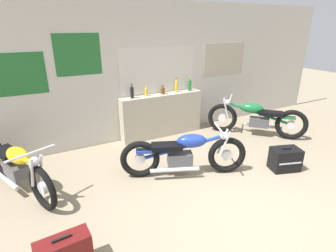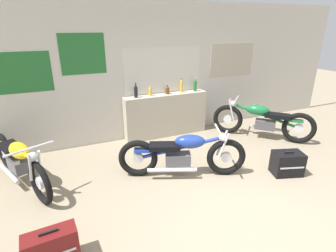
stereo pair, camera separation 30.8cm
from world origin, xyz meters
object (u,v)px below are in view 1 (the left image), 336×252
Objects in this scene: motorcycle_green at (256,118)px; motorcycle_blue at (184,153)px; bottle_leftmost at (132,92)px; bottle_center at (163,90)px; hard_case_black at (285,159)px; bottle_rightmost at (190,85)px; bottle_left_center at (146,92)px; motorcycle_yellow at (17,166)px; bottle_right_center at (176,86)px.

motorcycle_blue is (-2.28, -0.68, -0.01)m from motorcycle_green.
bottle_center is at bearing 1.44° from bottle_leftmost.
motorcycle_green reaches higher than hard_case_black.
bottle_center is 0.59× the size of bottle_rightmost.
hard_case_black is (1.50, -2.38, -0.84)m from bottle_left_center.
motorcycle_green is (2.18, -1.02, -0.63)m from bottle_left_center.
motorcycle_yellow is 3.58× the size of hard_case_black.
motorcycle_green is at bearing -41.79° from bottle_rightmost.
hard_case_black is at bearing -57.76° from bottle_left_center.
bottle_left_center reaches higher than motorcycle_blue.
bottle_leftmost is at bearing -179.80° from bottle_rightmost.
motorcycle_blue is at bearing -82.52° from bottle_leftmost.
bottle_left_center is 0.13× the size of motorcycle_green.
bottle_rightmost is (1.38, 0.00, 0.00)m from bottle_leftmost.
motorcycle_yellow is 2.51m from motorcycle_blue.
bottle_right_center is at bearing 144.74° from motorcycle_green.
bottle_rightmost is (0.33, -0.03, -0.00)m from bottle_right_center.
bottle_left_center is at bearing -179.72° from bottle_right_center.
motorcycle_yellow is 1.19× the size of motorcycle_green.
hard_case_black is at bearing -64.82° from bottle_center.
bottle_left_center is 0.66× the size of bottle_right_center.
motorcycle_green is 2.99× the size of hard_case_black.
bottle_center is at bearing 178.90° from bottle_rightmost.
bottle_left_center is 2.49m from motorcycle_green.
bottle_right_center is at bearing 15.85° from motorcycle_yellow.
bottle_center is 2.75m from hard_case_black.
bottle_right_center is 0.59× the size of hard_case_black.
bottle_leftmost is 3.10m from hard_case_black.
bottle_center reaches higher than motorcycle_blue.
motorcycle_green is at bearing 16.63° from motorcycle_blue.
bottle_rightmost is 2.55m from hard_case_black.
bottle_left_center is 1.16× the size of bottle_center.
motorcycle_blue is 1.75m from hard_case_black.
motorcycle_yellow is at bearing -157.85° from bottle_leftmost.
hard_case_black is at bearing -72.05° from bottle_right_center.
bottle_left_center is 0.11× the size of motorcycle_yellow.
hard_case_black is at bearing -52.26° from bottle_leftmost.
bottle_leftmost is at bearing 22.15° from motorcycle_yellow.
bottle_center is at bearing 115.18° from hard_case_black.
bottle_rightmost is 0.16× the size of motorcycle_blue.
bottle_right_center is at bearing 0.28° from bottle_left_center.
bottle_left_center is at bearing 122.24° from hard_case_black.
motorcycle_green is (2.50, -1.00, -0.67)m from bottle_leftmost.
motorcycle_blue is at bearing 157.14° from hard_case_black.
bottle_leftmost reaches higher than bottle_center.
bottle_right_center is 2.02m from motorcycle_blue.
bottle_left_center is 0.39m from bottle_center.
motorcycle_green is (4.66, -0.12, 0.00)m from motorcycle_yellow.
hard_case_black is (0.77, -2.38, -0.88)m from bottle_right_center.
motorcycle_green is at bearing -35.26° from bottle_right_center.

